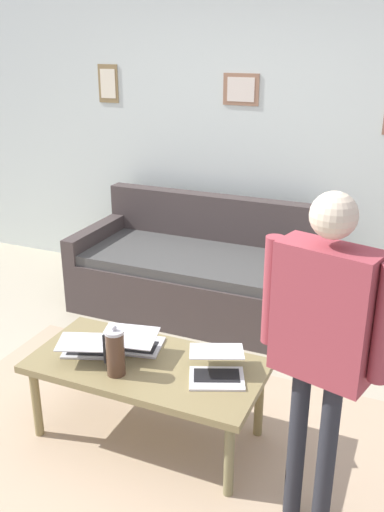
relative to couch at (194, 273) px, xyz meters
The scene contains 10 objects.
ground_plane 1.61m from the couch, 100.74° to the left, with size 7.68×7.68×0.00m, color #B1A88F.
area_rug 1.78m from the couch, 103.43° to the left, with size 2.62×1.90×0.01m, color tan.
back_wall 1.27m from the couch, 114.27° to the right, with size 7.04×0.11×2.70m.
couch is the anchor object (origin of this frame).
coffee_table 1.66m from the couch, 104.24° to the left, with size 1.27×0.62×0.47m.
laptop_left 1.55m from the couch, 100.31° to the left, with size 0.36×0.38×0.14m.
laptop_center 1.78m from the couch, 116.95° to the left, with size 0.37×0.38×0.13m.
laptop_right 1.65m from the couch, 93.23° to the left, with size 0.42×0.40×0.11m.
french_press 1.81m from the couch, 100.07° to the left, with size 0.12×0.10×0.28m.
person_standing 2.41m from the couch, 126.16° to the left, with size 0.56×0.27×1.58m.
Camera 1 is at (-1.37, 2.35, 2.10)m, focal length 39.41 mm.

